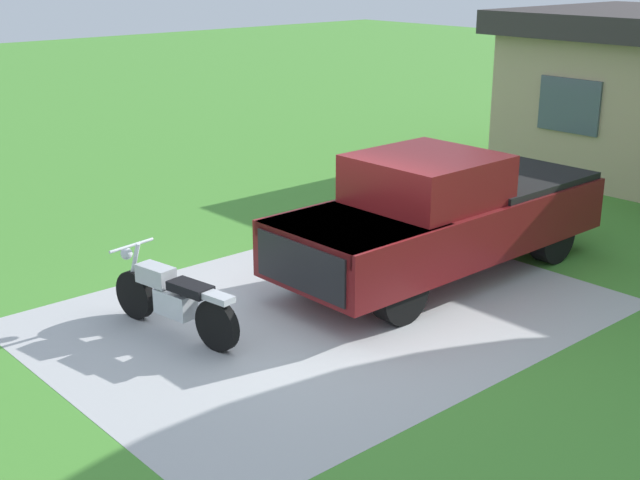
% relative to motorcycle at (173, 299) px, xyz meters
% --- Properties ---
extents(ground_plane, '(80.00, 80.00, 0.00)m').
position_rel_motorcycle_xyz_m(ground_plane, '(0.82, 1.85, -0.47)').
color(ground_plane, '#4A9233').
extents(driveway_pad, '(5.54, 7.37, 0.01)m').
position_rel_motorcycle_xyz_m(driveway_pad, '(0.82, 1.85, -0.47)').
color(driveway_pad, '#B7B7B7').
rests_on(driveway_pad, ground).
extents(motorcycle, '(2.20, 0.73, 1.09)m').
position_rel_motorcycle_xyz_m(motorcycle, '(0.00, 0.00, 0.00)').
color(motorcycle, black).
rests_on(motorcycle, ground).
extents(pickup_truck, '(2.05, 5.65, 1.90)m').
position_rel_motorcycle_xyz_m(pickup_truck, '(0.84, 4.24, 0.48)').
color(pickup_truck, black).
rests_on(pickup_truck, ground).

